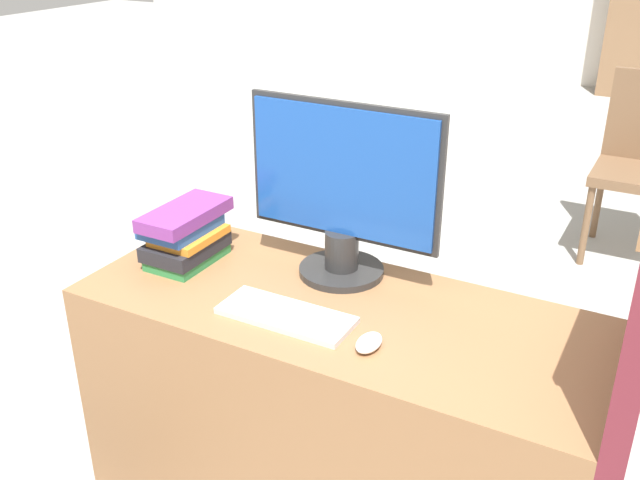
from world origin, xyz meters
name	(u,v)px	position (x,y,z in m)	size (l,w,h in m)	color
desk	(336,417)	(0.00, 0.28, 0.36)	(1.38, 0.57, 0.73)	#8C603D
carrel_divider	(624,417)	(0.71, 0.32, 0.61)	(0.07, 0.64, 1.21)	maroon
monitor	(343,192)	(-0.07, 0.45, 0.97)	(0.55, 0.24, 0.49)	#282828
keyboard	(286,315)	(-0.08, 0.17, 0.73)	(0.35, 0.14, 0.02)	silver
mouse	(369,343)	(0.16, 0.14, 0.74)	(0.05, 0.09, 0.03)	white
book_stack	(185,235)	(-0.50, 0.31, 0.81)	(0.18, 0.28, 0.16)	#2D7F42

